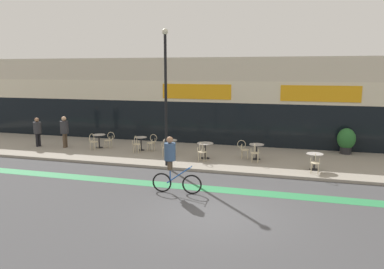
% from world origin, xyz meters
% --- Properties ---
extents(ground_plane, '(120.00, 120.00, 0.00)m').
position_xyz_m(ground_plane, '(0.00, 0.00, 0.00)').
color(ground_plane, '#424244').
extents(sidewalk_slab, '(40.00, 5.50, 0.12)m').
position_xyz_m(sidewalk_slab, '(0.00, 7.25, 0.06)').
color(sidewalk_slab, gray).
rests_on(sidewalk_slab, ground).
extents(storefront_facade, '(40.00, 4.06, 5.03)m').
position_xyz_m(storefront_facade, '(0.00, 11.96, 2.51)').
color(storefront_facade, beige).
rests_on(storefront_facade, ground).
extents(bike_lane_stripe, '(36.00, 0.70, 0.01)m').
position_xyz_m(bike_lane_stripe, '(0.00, 2.36, 0.00)').
color(bike_lane_stripe, '#2D844C').
rests_on(bike_lane_stripe, ground).
extents(bistro_table_0, '(0.69, 0.69, 0.73)m').
position_xyz_m(bistro_table_0, '(-8.14, 7.37, 0.64)').
color(bistro_table_0, black).
rests_on(bistro_table_0, sidewalk_slab).
extents(bistro_table_1, '(0.62, 0.62, 0.71)m').
position_xyz_m(bistro_table_1, '(-5.66, 7.37, 0.62)').
color(bistro_table_1, black).
rests_on(bistro_table_1, sidewalk_slab).
extents(bistro_table_2, '(0.72, 0.72, 0.71)m').
position_xyz_m(bistro_table_2, '(-3.91, 7.01, 0.63)').
color(bistro_table_2, black).
rests_on(bistro_table_2, sidewalk_slab).
extents(bistro_table_3, '(0.78, 0.78, 0.75)m').
position_xyz_m(bistro_table_3, '(-1.95, 6.51, 0.67)').
color(bistro_table_3, black).
rests_on(bistro_table_3, sidewalk_slab).
extents(bistro_table_4, '(0.69, 0.69, 0.74)m').
position_xyz_m(bistro_table_4, '(0.45, 6.98, 0.65)').
color(bistro_table_4, black).
rests_on(bistro_table_4, sidewalk_slab).
extents(bistro_table_5, '(0.70, 0.70, 0.71)m').
position_xyz_m(bistro_table_5, '(3.04, 5.75, 0.63)').
color(bistro_table_5, black).
rests_on(bistro_table_5, sidewalk_slab).
extents(cafe_chair_0_near, '(0.44, 0.59, 0.90)m').
position_xyz_m(cafe_chair_0_near, '(-8.15, 6.74, 0.64)').
color(cafe_chair_0_near, beige).
rests_on(cafe_chair_0_near, sidewalk_slab).
extents(cafe_chair_0_side, '(0.59, 0.44, 0.90)m').
position_xyz_m(cafe_chair_0_side, '(-7.52, 7.38, 0.64)').
color(cafe_chair_0_side, beige).
rests_on(cafe_chair_0_side, sidewalk_slab).
extents(cafe_chair_1_near, '(0.43, 0.59, 0.90)m').
position_xyz_m(cafe_chair_1_near, '(-5.66, 6.75, 0.64)').
color(cafe_chair_1_near, beige).
rests_on(cafe_chair_1_near, sidewalk_slab).
extents(cafe_chair_1_side, '(0.59, 0.43, 0.90)m').
position_xyz_m(cafe_chair_1_side, '(-5.04, 7.37, 0.64)').
color(cafe_chair_1_side, beige).
rests_on(cafe_chair_1_side, sidewalk_slab).
extents(cafe_chair_2_near, '(0.44, 0.59, 0.90)m').
position_xyz_m(cafe_chair_2_near, '(-3.92, 6.38, 0.64)').
color(cafe_chair_2_near, beige).
rests_on(cafe_chair_2_near, sidewalk_slab).
extents(cafe_chair_3_near, '(0.45, 0.60, 0.90)m').
position_xyz_m(cafe_chair_3_near, '(-1.96, 5.89, 0.64)').
color(cafe_chair_3_near, beige).
rests_on(cafe_chair_3_near, sidewalk_slab).
extents(cafe_chair_4_near, '(0.42, 0.58, 0.90)m').
position_xyz_m(cafe_chair_4_near, '(0.45, 6.36, 0.64)').
color(cafe_chair_4_near, beige).
rests_on(cafe_chair_4_near, sidewalk_slab).
extents(cafe_chair_4_side, '(0.58, 0.42, 0.90)m').
position_xyz_m(cafe_chair_4_side, '(-0.17, 6.98, 0.64)').
color(cafe_chair_4_side, beige).
rests_on(cafe_chair_4_side, sidewalk_slab).
extents(cafe_chair_5_near, '(0.43, 0.59, 0.90)m').
position_xyz_m(cafe_chair_5_near, '(3.04, 5.13, 0.64)').
color(cafe_chair_5_near, beige).
rests_on(cafe_chair_5_near, sidewalk_slab).
extents(planter_pot, '(0.90, 0.90, 1.31)m').
position_xyz_m(planter_pot, '(4.71, 9.45, 0.82)').
color(planter_pot, '#232326').
rests_on(planter_pot, sidewalk_slab).
extents(lamp_post, '(0.26, 0.26, 5.95)m').
position_xyz_m(lamp_post, '(-3.30, 4.77, 3.51)').
color(lamp_post, black).
rests_on(lamp_post, sidewalk_slab).
extents(cyclist_0, '(1.82, 0.50, 2.05)m').
position_xyz_m(cyclist_0, '(-1.94, 1.57, 1.13)').
color(cyclist_0, black).
rests_on(cyclist_0, ground).
extents(pedestrian_near_end, '(0.49, 0.49, 1.62)m').
position_xyz_m(pedestrian_near_end, '(-11.59, 6.75, 1.08)').
color(pedestrian_near_end, black).
rests_on(pedestrian_near_end, sidewalk_slab).
extents(pedestrian_far_end, '(0.46, 0.46, 1.72)m').
position_xyz_m(pedestrian_far_end, '(-9.99, 6.92, 1.14)').
color(pedestrian_far_end, '#4C3D2D').
rests_on(pedestrian_far_end, sidewalk_slab).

